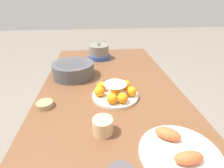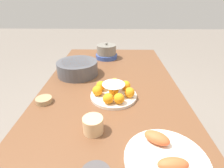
{
  "view_description": "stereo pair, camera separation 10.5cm",
  "coord_description": "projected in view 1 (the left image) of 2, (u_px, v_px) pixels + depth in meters",
  "views": [
    {
      "loc": [
        -1.0,
        0.08,
        1.28
      ],
      "look_at": [
        -0.08,
        -0.01,
        0.79
      ],
      "focal_mm": 28.0,
      "sensor_mm": 36.0,
      "label": 1
    },
    {
      "loc": [
        -1.01,
        -0.03,
        1.28
      ],
      "look_at": [
        -0.08,
        -0.01,
        0.79
      ],
      "focal_mm": 28.0,
      "sensor_mm": 36.0,
      "label": 2
    }
  ],
  "objects": [
    {
      "name": "dining_table",
      "position": [
        109.0,
        96.0,
        1.18
      ],
      "size": [
        1.52,
        0.85,
        0.75
      ],
      "color": "brown",
      "rests_on": "ground_plane"
    },
    {
      "name": "ground_plane",
      "position": [
        110.0,
        161.0,
        1.49
      ],
      "size": [
        12.0,
        12.0,
        0.0
      ],
      "primitive_type": "plane",
      "color": "slate"
    },
    {
      "name": "cake_plate",
      "position": [
        115.0,
        92.0,
        0.98
      ],
      "size": [
        0.26,
        0.26,
        0.09
      ],
      "color": "silver",
      "rests_on": "dining_table"
    },
    {
      "name": "seafood_platter",
      "position": [
        179.0,
        152.0,
        0.63
      ],
      "size": [
        0.3,
        0.3,
        0.06
      ],
      "color": "silver",
      "rests_on": "dining_table"
    },
    {
      "name": "serving_bowl",
      "position": [
        73.0,
        69.0,
        1.21
      ],
      "size": [
        0.28,
        0.28,
        0.1
      ],
      "color": "#4C4C51",
      "rests_on": "dining_table"
    },
    {
      "name": "warming_pot",
      "position": [
        99.0,
        52.0,
        1.54
      ],
      "size": [
        0.19,
        0.19,
        0.14
      ],
      "color": "#334C99",
      "rests_on": "dining_table"
    },
    {
      "name": "sauce_bowl",
      "position": [
        45.0,
        104.0,
        0.9
      ],
      "size": [
        0.09,
        0.09,
        0.03
      ],
      "color": "tan",
      "rests_on": "dining_table"
    },
    {
      "name": "cup_far",
      "position": [
        103.0,
        126.0,
        0.73
      ],
      "size": [
        0.09,
        0.09,
        0.07
      ],
      "color": "#DBB27F",
      "rests_on": "dining_table"
    }
  ]
}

